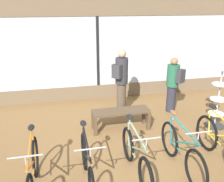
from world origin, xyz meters
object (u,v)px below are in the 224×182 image
Objects in this scene: bicycle_right at (181,151)px; bicycle_far_right at (222,144)px; accessory_rack at (218,102)px; customer_near_rack at (121,80)px; bicycle_left at (87,166)px; bicycle_center at (136,157)px; bicycle_far_left at (33,173)px; display_bench at (121,114)px; customer_by_window at (173,83)px.

bicycle_far_right is (0.86, 0.01, 0.01)m from bicycle_right.
accessory_rack is 2.51m from customer_near_rack.
bicycle_left reaches higher than bicycle_center.
bicycle_left is 1.01× the size of bicycle_center.
bicycle_far_right reaches higher than bicycle_far_left.
display_bench is at bearing 171.00° from accessory_rack.
bicycle_far_left is 2.68m from display_bench.
customer_by_window is (0.13, 2.49, 0.44)m from bicycle_far_right.
bicycle_left is 0.96× the size of bicycle_far_right.
bicycle_far_left is 0.99× the size of bicycle_far_right.
bicycle_center is 2.92m from accessory_rack.
customer_near_rack is (-0.45, 2.68, 0.60)m from bicycle_right.
customer_near_rack reaches higher than bicycle_far_left.
bicycle_center is at bearing 178.47° from bicycle_right.
bicycle_far_right reaches higher than bicycle_left.
customer_near_rack is at bearing 51.84° from bicycle_far_left.
bicycle_far_right is (1.73, -0.01, 0.03)m from bicycle_center.
bicycle_far_right is at bearing -93.02° from customer_by_window.
bicycle_right is (1.75, 0.06, 0.01)m from bicycle_left.
bicycle_center is at bearing -126.97° from customer_by_window.
bicycle_center is 1.09× the size of customer_by_window.
display_bench is at bearing 60.13° from bicycle_left.
accessory_rack is at bearing 19.00° from bicycle_far_left.
bicycle_left is 2.12m from display_bench.
customer_near_rack is at bearing 116.22° from bicycle_far_right.
bicycle_center is 1.77m from display_bench.
bicycle_far_left is 4.56m from accessory_rack.
bicycle_far_right reaches higher than display_bench.
bicycle_far_left is at bearing -178.49° from bicycle_far_right.
bicycle_center is at bearing 3.37° from bicycle_far_left.
bicycle_far_left is at bearing -128.16° from customer_near_rack.
bicycle_left is (0.88, 0.02, -0.02)m from bicycle_far_left.
display_bench is (1.06, 1.84, 0.02)m from bicycle_left.
bicycle_center is 3.13m from customer_by_window.
bicycle_center is at bearing -98.89° from customer_near_rack.
customer_near_rack reaches higher than bicycle_right.
customer_by_window is (2.74, 2.56, 0.46)m from bicycle_left.
display_bench is (-2.37, 0.38, -0.25)m from accessory_rack.
bicycle_far_left reaches higher than bicycle_center.
bicycle_right is 2.79m from customer_near_rack.
customer_near_rack is 1.16× the size of customer_by_window.
display_bench is 0.77× the size of customer_near_rack.
accessory_rack is at bearing 23.14° from bicycle_left.
bicycle_right is 1.91m from display_bench.
customer_by_window is (1.45, -0.18, -0.15)m from customer_near_rack.
display_bench is (1.93, 1.86, 0.01)m from bicycle_far_left.
accessory_rack reaches higher than bicycle_far_left.
customer_near_rack is (-2.14, 1.28, 0.33)m from accessory_rack.
bicycle_left is 1.10× the size of customer_by_window.
bicycle_center reaches higher than display_bench.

